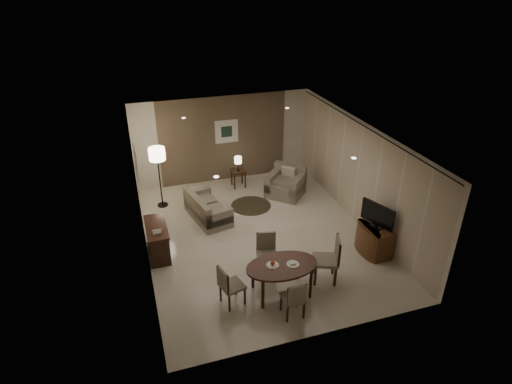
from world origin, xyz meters
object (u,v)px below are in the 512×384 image
object	(u,v)px
side_table	(238,178)
dining_table	(281,279)
chair_left	(232,285)
chair_right	(325,260)
floor_lamp	(160,178)
chair_near	(293,297)
tv_cabinet	(375,239)
armchair	(286,182)
chair_far	(267,255)
console_desk	(158,240)
sofa	(208,207)

from	to	relation	value
side_table	dining_table	bearing A→B (deg)	-95.57
chair_left	chair_right	xyz separation A→B (m)	(2.08, 0.10, 0.08)
floor_lamp	chair_near	bearing A→B (deg)	-69.98
tv_cabinet	chair_near	xyz separation A→B (m)	(-2.64, -1.35, 0.07)
armchair	floor_lamp	world-z (taller)	floor_lamp
tv_cabinet	armchair	xyz separation A→B (m)	(-0.96, 3.33, 0.09)
tv_cabinet	chair_far	world-z (taller)	chair_far
chair_near	chair_far	size ratio (longest dim) A/B	0.92
console_desk	dining_table	size ratio (longest dim) A/B	0.80
floor_lamp	chair_right	bearing A→B (deg)	-56.26
tv_cabinet	chair_right	xyz separation A→B (m)	(-1.58, -0.58, 0.18)
chair_right	side_table	distance (m)	4.94
chair_right	armchair	xyz separation A→B (m)	(0.62, 3.91, -0.09)
chair_far	chair_right	size ratio (longest dim) A/B	0.87
dining_table	chair_left	bearing A→B (deg)	179.74
chair_near	chair_far	bearing A→B (deg)	-88.38
side_table	chair_near	bearing A→B (deg)	-95.15
chair_right	floor_lamp	bearing A→B (deg)	-125.51
chair_near	chair_far	world-z (taller)	chair_far
chair_right	console_desk	bearing A→B (deg)	-101.38
chair_left	dining_table	bearing A→B (deg)	-105.91
dining_table	chair_right	xyz separation A→B (m)	(1.03, 0.10, 0.18)
armchair	sofa	bearing A→B (deg)	-122.79
sofa	floor_lamp	world-z (taller)	floor_lamp
armchair	floor_lamp	bearing A→B (deg)	-144.66
chair_near	floor_lamp	bearing A→B (deg)	-70.24
console_desk	floor_lamp	xyz separation A→B (m)	(0.36, 2.33, 0.50)
chair_near	chair_left	distance (m)	1.22
chair_left	side_table	bearing A→B (deg)	-32.69
chair_near	chair_left	bearing A→B (deg)	-33.66
tv_cabinet	dining_table	xyz separation A→B (m)	(-2.62, -0.68, -0.00)
console_desk	floor_lamp	size ratio (longest dim) A/B	0.68
chair_right	chair_far	bearing A→B (deg)	-98.30
chair_left	chair_right	distance (m)	2.08
tv_cabinet	floor_lamp	world-z (taller)	floor_lamp
chair_left	armchair	xyz separation A→B (m)	(2.70, 4.00, -0.01)
console_desk	chair_right	bearing A→B (deg)	-32.12
chair_left	chair_far	bearing A→B (deg)	-69.55
chair_left	floor_lamp	size ratio (longest dim) A/B	0.51
chair_near	side_table	xyz separation A→B (m)	(0.51, 5.67, -0.15)
console_desk	dining_table	world-z (taller)	console_desk
console_desk	floor_lamp	world-z (taller)	floor_lamp
console_desk	chair_right	xyz separation A→B (m)	(3.31, -2.08, 0.15)
chair_near	side_table	size ratio (longest dim) A/B	1.57
chair_near	dining_table	bearing A→B (deg)	-92.25
tv_cabinet	side_table	size ratio (longest dim) A/B	1.67
chair_near	chair_far	distance (m)	1.39
floor_lamp	chair_left	bearing A→B (deg)	-79.12
chair_near	chair_right	xyz separation A→B (m)	(1.06, 0.77, 0.10)
side_table	floor_lamp	world-z (taller)	floor_lamp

